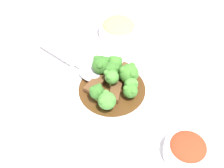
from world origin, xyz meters
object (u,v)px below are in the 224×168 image
Objects in this scene: broccoli_floret_0 at (129,73)px; broccoli_floret_1 at (112,69)px; broccoli_floret_3 at (130,90)px; broccoli_floret_4 at (107,100)px; main_plate at (112,90)px; beef_strip_1 at (115,91)px; side_bowl_kimchi at (187,149)px; broccoli_floret_5 at (101,65)px; broccoli_floret_7 at (131,84)px; beef_strip_2 at (124,72)px; beef_strip_0 at (96,83)px; broccoli_floret_2 at (115,63)px; broccoli_floret_8 at (110,77)px; sauce_dish at (26,107)px; side_bowl_appetizer at (118,28)px; broccoli_floret_6 at (97,92)px; serving_spoon at (87,71)px.

broccoli_floret_0 is 1.11× the size of broccoli_floret_1.
broccoli_floret_4 is (0.05, 0.03, 0.01)m from broccoli_floret_3.
main_plate is 4.22× the size of beef_strip_1.
broccoli_floret_0 reaches higher than side_bowl_kimchi.
broccoli_floret_5 is 0.09m from broccoli_floret_7.
broccoli_floret_3 reaches higher than side_bowl_kimchi.
beef_strip_2 is at bearing -123.64° from main_plate.
broccoli_floret_3 is 0.18m from side_bowl_kimchi.
beef_strip_0 is (0.04, -0.01, 0.01)m from main_plate.
beef_strip_0 is 0.07m from broccoli_floret_2.
beef_strip_1 is 0.04m from broccoli_floret_8.
side_bowl_appetizer is at bearing -130.44° from sauce_dish.
beef_strip_0 is 1.08× the size of beef_strip_1.
beef_strip_2 is 1.14× the size of broccoli_floret_0.
broccoli_floret_7 is (-0.08, 0.02, 0.02)m from beef_strip_0.
beef_strip_2 is at bearing -129.63° from broccoli_floret_6.
broccoli_floret_0 is at bearing 163.15° from serving_spoon.
broccoli_floret_4 is 0.25× the size of serving_spoon.
beef_strip_1 is at bearing 117.54° from main_plate.
broccoli_floret_7 is at bearing -171.39° from sauce_dish.
broccoli_floret_8 is (0.01, -0.02, 0.03)m from beef_strip_1.
broccoli_floret_3 is 0.81× the size of broccoli_floret_4.
broccoli_floret_7 is (-0.04, 0.04, -0.01)m from broccoli_floret_1.
serving_spoon is at bearing -2.84° from broccoli_floret_5.
broccoli_floret_2 is 1.27× the size of broccoli_floret_3.
side_bowl_kimchi is (-0.19, 0.13, -0.02)m from broccoli_floret_6.
broccoli_floret_3 is (-0.03, 0.01, 0.02)m from beef_strip_1.
broccoli_floret_8 is at bearing 47.01° from beef_strip_2.
broccoli_floret_7 is at bearing 163.28° from broccoli_floret_8.
side_bowl_appetizer reaches higher than beef_strip_1.
main_plate is 4.27× the size of beef_strip_2.
broccoli_floret_0 reaches higher than serving_spoon.
broccoli_floret_6 is 0.09m from serving_spoon.
sauce_dish is (0.25, 0.04, -0.04)m from broccoli_floret_7.
broccoli_floret_0 is at bearing -166.34° from broccoli_floret_8.
beef_strip_0 is 0.05m from broccoli_floret_5.
broccoli_floret_6 is at bearing -46.60° from broccoli_floret_4.
broccoli_floret_4 reaches higher than side_bowl_kimchi.
broccoli_floret_0 is 0.25m from sauce_dish.
broccoli_floret_1 is at bearing -90.55° from main_plate.
serving_spoon is at bearing -2.32° from beef_strip_2.
serving_spoon reaches higher than beef_strip_1.
broccoli_floret_4 is 0.20m from side_bowl_kimchi.
broccoli_floret_6 reaches higher than serving_spoon.
broccoli_floret_1 is 0.09m from broccoli_floret_4.
side_bowl_kimchi is at bearing 129.63° from broccoli_floret_5.
broccoli_floret_4 is at bearing 65.29° from beef_strip_1.
beef_strip_1 is (-0.05, 0.02, -0.00)m from beef_strip_0.
broccoli_floret_5 reaches higher than beef_strip_2.
beef_strip_0 is 0.69× the size of side_bowl_kimchi.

